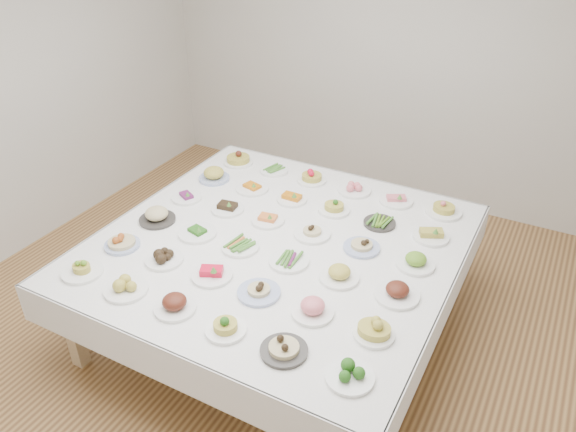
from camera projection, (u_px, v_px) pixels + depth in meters
The scene contains 38 objects.
room_envelope at pixel (259, 95), 3.32m from camera, with size 5.02×5.02×2.81m.
display_table at pixel (278, 249), 3.96m from camera, with size 2.43×2.43×0.75m.
dish_0 at pixel (81, 266), 3.59m from camera, with size 0.26×0.26×0.13m.
dish_1 at pixel (125, 284), 3.43m from camera, with size 0.27×0.27×0.12m.
dish_2 at pixel (174, 302), 3.29m from camera, with size 0.25×0.25×0.13m.
dish_3 at pixel (225, 324), 3.13m from camera, with size 0.23×0.23×0.13m.
dish_4 at pixel (284, 343), 2.98m from camera, with size 0.28×0.28×0.15m.
dish_5 at pixel (350, 372), 2.84m from camera, with size 0.25×0.25×0.11m.
dish_6 at pixel (121, 239), 3.84m from camera, with size 0.24×0.24×0.14m.
dish_7 at pixel (164, 255), 3.71m from camera, with size 0.25×0.25×0.11m.
dish_8 at pixel (212, 270), 3.56m from camera, with size 0.26×0.26×0.11m.
dish_9 at pixel (259, 287), 3.41m from camera, with size 0.26×0.26×0.12m.
dish_10 at pixel (313, 306), 3.25m from camera, with size 0.25×0.25×0.13m.
dish_11 at pixel (374, 326), 3.09m from camera, with size 0.23×0.23×0.15m.
dish_12 at pixel (156, 212), 4.12m from camera, with size 0.26×0.26×0.16m.
dish_13 at pixel (197, 230), 3.99m from camera, with size 0.27×0.27×0.10m.
dish_14 at pixel (240, 245), 3.84m from camera, with size 0.26×0.26×0.06m.
dish_15 at pixel (289, 259), 3.70m from camera, with size 0.26×0.26×0.06m.
dish_16 at pixel (339, 272), 3.54m from camera, with size 0.25×0.25×0.13m.
dish_17 at pixel (398, 288), 3.39m from camera, with size 0.27×0.27×0.14m.
dish_18 at pixel (186, 196), 4.42m from camera, with size 0.23×0.23×0.09m.
dish_19 at pixel (227, 206), 4.28m from camera, with size 0.25×0.25×0.10m.
dish_20 at pixel (268, 218), 4.14m from camera, with size 0.24×0.24×0.09m.
dish_21 at pixel (312, 229), 3.97m from camera, with size 0.26×0.26×0.12m.
dish_22 at pixel (362, 243), 3.82m from camera, with size 0.25×0.25×0.12m.
dish_23 at pixel (416, 259), 3.66m from camera, with size 0.25×0.25×0.13m.
dish_24 at pixel (214, 173), 4.69m from camera, with size 0.25×0.25×0.14m.
dish_25 at pixel (252, 186), 4.55m from camera, with size 0.26×0.26×0.10m.
dish_26 at pixel (292, 197), 4.40m from camera, with size 0.23×0.23×0.10m.
dish_27 at pixel (334, 205), 4.25m from camera, with size 0.24×0.24×0.12m.
dish_28 at pixel (380, 222), 4.11m from camera, with size 0.23×0.23×0.06m.
dish_29 at pixel (431, 233), 3.95m from camera, with size 0.25×0.25×0.11m.
dish_30 at pixel (238, 155), 4.95m from camera, with size 0.25×0.25×0.16m.
dish_31 at pixel (274, 169), 4.84m from camera, with size 0.24×0.24×0.05m.
dish_32 at pixel (312, 174), 4.66m from camera, with size 0.24×0.24×0.15m.
dish_33 at pixel (354, 187), 4.52m from camera, with size 0.26×0.26×0.10m.
dish_34 at pixel (396, 197), 4.38m from camera, with size 0.26×0.26×0.11m.
dish_35 at pixel (444, 206), 4.22m from camera, with size 0.27×0.27×0.15m.
Camera 1 is at (1.67, -2.74, 2.96)m, focal length 35.00 mm.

